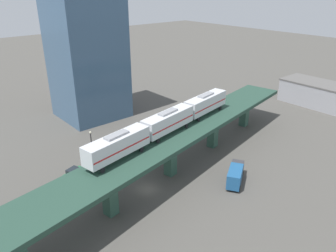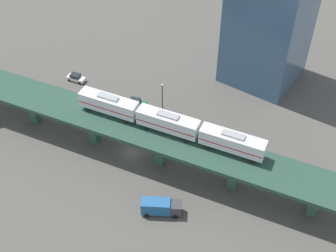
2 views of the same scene
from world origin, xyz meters
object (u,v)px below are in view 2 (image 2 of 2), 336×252
Objects in this scene: subway_train at (168,122)px; office_tower at (272,9)px; delivery_truck at (161,207)px; street_car_green at (136,103)px; street_lamp at (162,94)px; street_car_white at (76,78)px.

subway_train is 36.44m from office_tower.
delivery_truck is at bearing 28.38° from subway_train.
street_car_green is 0.68× the size of street_lamp.
office_tower is at bearing 151.22° from street_lamp.
subway_train reaches higher than street_car_white.
street_car_green is 17.33m from street_car_white.
street_lamp is at bearing 98.66° from street_car_white.
subway_train is 16.68m from street_lamp.
street_car_white is (-8.58, -32.49, -9.40)m from subway_train.
street_car_green is 1.02× the size of street_car_white.
street_car_white is at bearing -117.43° from delivery_truck.
office_tower is (-23.43, 12.87, 13.89)m from street_lamp.
street_car_green is at bearing -64.30° from street_lamp.
street_car_green is 36.17m from office_tower.
office_tower reaches higher than subway_train.
delivery_truck is 1.06× the size of street_lamp.
office_tower is (-35.49, 3.18, 7.66)m from subway_train.
subway_train reaches higher than delivery_truck.
office_tower reaches higher than delivery_truck.
subway_train reaches higher than street_lamp.
street_car_white is 0.13× the size of office_tower.
delivery_truck is (20.92, 21.41, 0.82)m from street_car_green.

